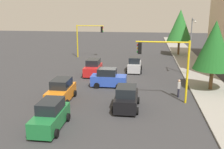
% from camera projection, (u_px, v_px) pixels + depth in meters
% --- Properties ---
extents(ground_plane, '(120.00, 120.00, 0.00)m').
position_uv_depth(ground_plane, '(111.00, 81.00, 29.98)').
color(ground_plane, '#353538').
extents(sidewalk_kerb, '(80.00, 4.00, 0.15)m').
position_uv_depth(sidewalk_kerb, '(198.00, 73.00, 33.44)').
color(sidewalk_kerb, gray).
rests_on(sidewalk_kerb, ground).
extents(lane_arrow_near, '(2.40, 1.10, 1.10)m').
position_uv_depth(lane_arrow_near, '(49.00, 123.00, 19.31)').
color(lane_arrow_near, silver).
rests_on(lane_arrow_near, ground).
extents(traffic_signal_far_right, '(0.36, 4.59, 5.40)m').
position_uv_depth(traffic_signal_far_right, '(88.00, 34.00, 43.17)').
color(traffic_signal_far_right, yellow).
rests_on(traffic_signal_far_right, ground).
extents(traffic_signal_near_left, '(0.36, 4.59, 5.51)m').
position_uv_depth(traffic_signal_near_left, '(167.00, 59.00, 22.53)').
color(traffic_signal_near_left, yellow).
rests_on(traffic_signal_near_left, ground).
extents(street_lamp_curbside, '(2.15, 0.28, 7.00)m').
position_uv_depth(street_lamp_curbside, '(191.00, 41.00, 31.20)').
color(street_lamp_curbside, slate).
rests_on(street_lamp_curbside, ground).
extents(tree_roadside_far, '(4.28, 4.28, 7.82)m').
position_uv_depth(tree_roadside_far, '(180.00, 26.00, 44.78)').
color(tree_roadside_far, brown).
rests_on(tree_roadside_far, ground).
extents(tree_roadside_near, '(3.85, 3.85, 7.03)m').
position_uv_depth(tree_roadside_near, '(214.00, 45.00, 25.58)').
color(tree_roadside_near, brown).
rests_on(tree_roadside_near, ground).
extents(car_green, '(4.19, 1.94, 1.98)m').
position_uv_depth(car_green, '(50.00, 116.00, 18.26)').
color(car_green, '#1E7238').
rests_on(car_green, ground).
extents(car_blue, '(1.92, 3.71, 1.98)m').
position_uv_depth(car_blue, '(108.00, 78.00, 27.83)').
color(car_blue, blue).
rests_on(car_blue, ground).
extents(car_red, '(3.87, 2.05, 1.98)m').
position_uv_depth(car_red, '(93.00, 68.00, 32.53)').
color(car_red, red).
rests_on(car_red, ground).
extents(car_black, '(3.88, 2.11, 1.98)m').
position_uv_depth(car_black, '(126.00, 98.00, 21.76)').
color(car_black, black).
rests_on(car_black, ground).
extents(car_silver, '(3.64, 1.94, 1.98)m').
position_uv_depth(car_silver, '(134.00, 65.00, 34.23)').
color(car_silver, '#B2B5BA').
rests_on(car_silver, ground).
extents(car_orange, '(4.16, 2.03, 1.98)m').
position_uv_depth(car_orange, '(61.00, 91.00, 23.64)').
color(car_orange, orange).
rests_on(car_orange, ground).
extents(pedestrian_crossing, '(0.40, 0.24, 1.70)m').
position_uv_depth(pedestrian_crossing, '(179.00, 88.00, 24.56)').
color(pedestrian_crossing, '#262638').
rests_on(pedestrian_crossing, ground).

